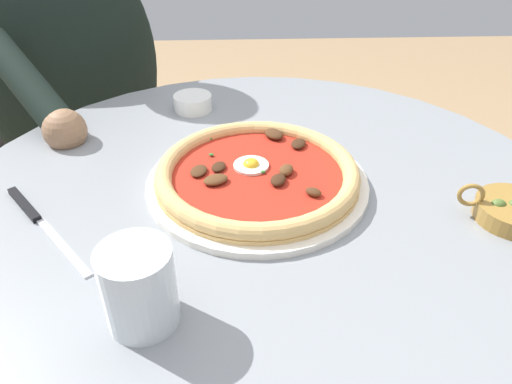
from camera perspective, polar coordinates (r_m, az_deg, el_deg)
dining_table at (r=0.80m, az=0.80°, el=-13.05°), size 0.89×0.89×0.73m
pizza_on_plate at (r=0.68m, az=0.15°, el=1.94°), size 0.31×0.31×0.03m
water_glass at (r=0.49m, az=-13.45°, el=-11.24°), size 0.07×0.07×0.09m
steak_knife at (r=0.69m, az=-24.35°, el=-2.41°), size 0.15×0.18×0.01m
ramekin_capers at (r=0.91m, az=-7.41°, el=10.41°), size 0.07×0.07×0.03m
diner_person at (r=1.25m, az=-18.77°, el=4.64°), size 0.45×0.59×1.17m
cafe_chair_diner at (r=1.38m, az=-20.99°, el=6.25°), size 0.62×0.62×0.83m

